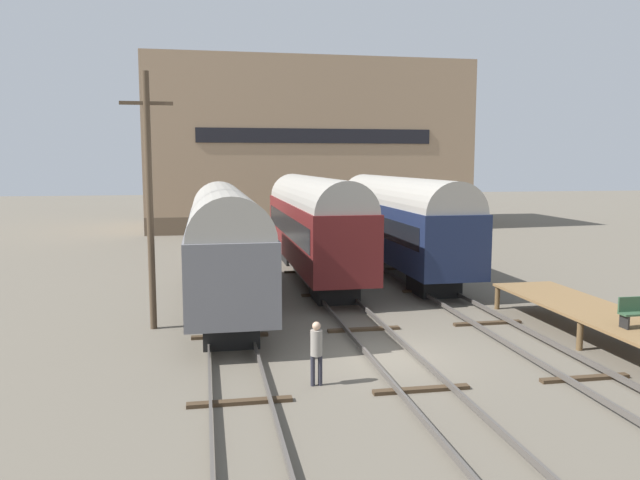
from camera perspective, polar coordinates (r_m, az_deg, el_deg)
name	(u,v)px	position (r m, az deg, el deg)	size (l,w,h in m)	color
ground_plane	(388,356)	(19.61, 6.25, -10.53)	(200.00, 200.00, 0.00)	#60594C
track_left	(234,361)	(18.80, -7.86, -10.88)	(2.60, 60.00, 0.26)	#4C4742
track_middle	(388,352)	(19.56, 6.25, -10.13)	(2.60, 60.00, 0.26)	#4C4742
track_right	(529,344)	(21.36, 18.58, -8.99)	(2.60, 60.00, 0.26)	#4C4742
train_car_grey	(224,239)	(25.62, -8.76, 0.05)	(2.89, 15.08, 4.96)	black
train_car_maroon	(314,220)	(31.76, -0.58, 1.80)	(2.84, 15.78, 5.22)	black
train_car_navy	(400,219)	(33.29, 7.30, 1.90)	(2.95, 15.73, 5.17)	black
station_platform	(613,319)	(22.14, 25.20, -6.57)	(2.57, 11.69, 1.04)	brown
person_worker	(316,347)	(16.77, -0.33, -9.78)	(0.32, 0.32, 1.75)	#282833
utility_pole	(149,198)	(22.66, -15.33, 3.70)	(1.80, 0.24, 9.03)	#473828
warehouse_building	(303,147)	(59.29, -1.52, 8.51)	(28.25, 13.70, 14.76)	brown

